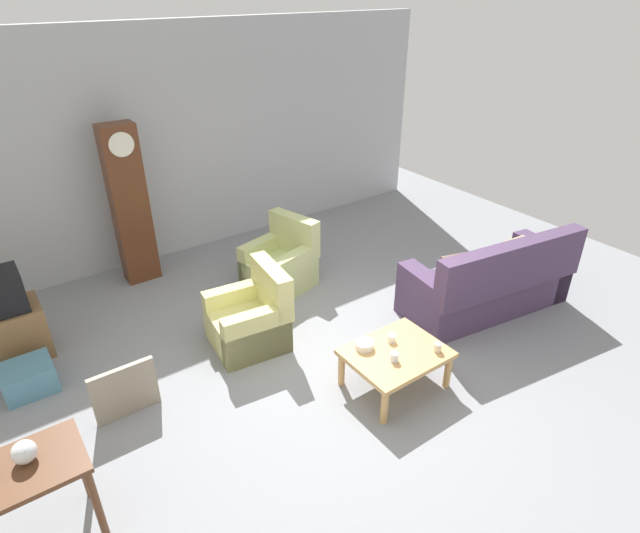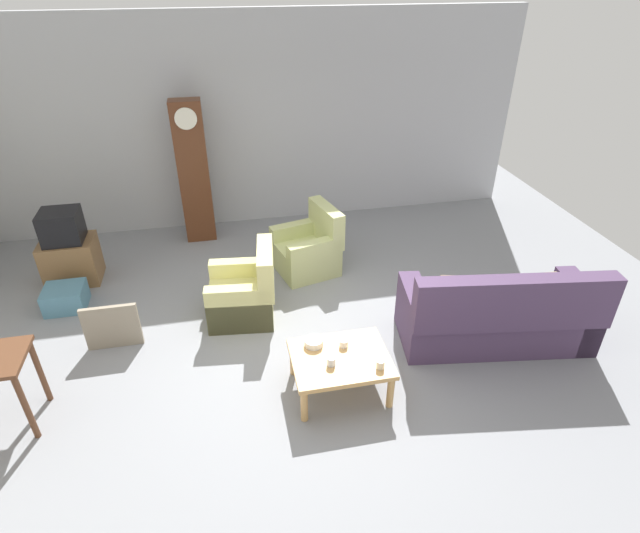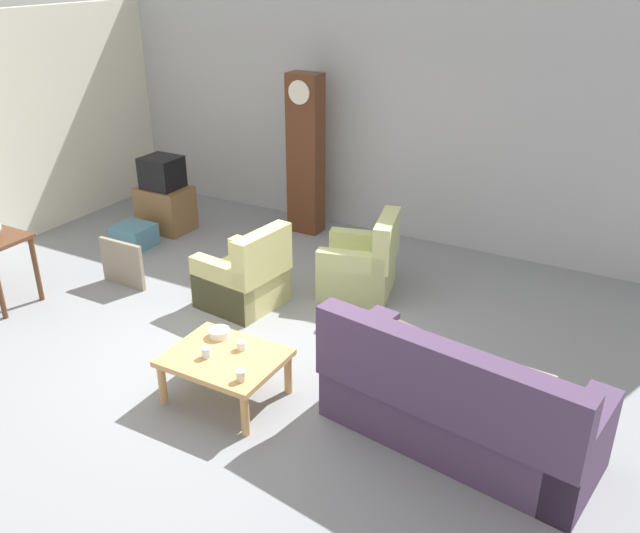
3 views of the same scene
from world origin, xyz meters
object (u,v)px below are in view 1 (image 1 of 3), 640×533
Objects in this scene: couch_floral at (489,284)px; cup_cream_tall at (438,347)px; coffee_table_wood at (396,356)px; cup_white_porcelain at (391,338)px; grandfather_clock at (130,206)px; bowl_white_stacked at (364,345)px; cup_blue_rimmed at (394,357)px; tv_stand_cabinet at (12,333)px; armchair_olive_far at (281,264)px; framed_picture_leaning at (125,391)px; glass_dome_cloche at (24,452)px; storage_box_blue at (29,378)px; armchair_olive_near at (251,320)px.

couch_floral is 1.68m from cup_cream_tall.
coffee_table_wood is (-1.90, -0.38, 0.01)m from couch_floral.
grandfather_clock is at bearing 111.93° from cup_white_porcelain.
grandfather_clock reaches higher than bowl_white_stacked.
cup_blue_rimmed is at bearing -166.91° from couch_floral.
grandfather_clock is at bearing 28.21° from tv_stand_cabinet.
armchair_olive_far reaches higher than cup_blue_rimmed.
cup_white_porcelain is (2.39, -1.02, 0.19)m from framed_picture_leaning.
cup_white_porcelain is at bearing 64.76° from coffee_table_wood.
cup_cream_tall is (3.50, -0.49, -0.39)m from glass_dome_cloche.
grandfather_clock is 12.95× the size of glass_dome_cloche.
grandfather_clock is (-3.24, 3.28, 0.72)m from couch_floral.
grandfather_clock is 3.65m from bowl_white_stacked.
storage_box_blue is at bearing 145.43° from cup_cream_tall.
cup_blue_rimmed is at bearing -140.75° from coffee_table_wood.
glass_dome_cloche is at bearing -133.11° from framed_picture_leaning.
framed_picture_leaning is 6.59× the size of cup_cream_tall.
cup_blue_rimmed is (-0.18, -0.24, 0.01)m from cup_white_porcelain.
cup_blue_rimmed is at bearing -44.10° from tv_stand_cabinet.
tv_stand_cabinet is at bearing 173.17° from armchair_olive_far.
cup_white_porcelain is (0.89, -1.31, 0.16)m from armchair_olive_near.
armchair_olive_near is 1.72m from cup_blue_rimmed.
cup_cream_tall is at bearing -34.42° from coffee_table_wood.
cup_blue_rimmed and cup_cream_tall have the same top height.
storage_box_blue is 3.66m from cup_white_porcelain.
framed_picture_leaning is (-1.50, -0.29, -0.03)m from armchair_olive_near.
framed_picture_leaning is 1.25× the size of storage_box_blue.
framed_picture_leaning reaches higher than coffee_table_wood.
armchair_olive_far is 2.47m from cup_blue_rimmed.
armchair_olive_far is 2.37m from coffee_table_wood.
armchair_olive_near is 5.61× the size of glass_dome_cloche.
armchair_olive_near is 1.92× the size of storage_box_blue.
glass_dome_cloche is 1.80× the size of cup_cream_tall.
armchair_olive_near reaches higher than cup_blue_rimmed.
couch_floral is at bearing 13.09° from cup_blue_rimmed.
armchair_olive_near is 1.60m from cup_white_porcelain.
couch_floral is at bearing -25.59° from tv_stand_cabinet.
grandfather_clock is 2.78m from framed_picture_leaning.
glass_dome_cloche is at bearing 171.98° from cup_cream_tall.
coffee_table_wood is at bearing -69.86° from grandfather_clock.
glass_dome_cloche is 3.27m from cup_white_porcelain.
coffee_table_wood is at bearing -34.59° from storage_box_blue.
cup_cream_tall reaches higher than coffee_table_wood.
storage_box_blue is at bearing 160.87° from couch_floral.
cup_white_porcelain is at bearing 52.75° from cup_blue_rimmed.
tv_stand_cabinet is at bearing 138.63° from cup_cream_tall.
armchair_olive_far is (-1.77, 1.99, -0.05)m from couch_floral.
couch_floral is at bearing 21.11° from cup_cream_tall.
glass_dome_cloche is 1.96× the size of cup_white_porcelain.
armchair_olive_near reaches higher than framed_picture_leaning.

